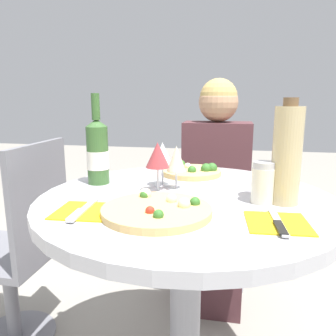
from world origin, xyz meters
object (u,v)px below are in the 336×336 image
(chair_empty_side, at_px, (20,252))
(wine_bottle, at_px, (98,152))
(seated_diner, at_px, (215,200))
(chair_behind_diner, at_px, (215,212))
(pizza_large, at_px, (158,210))
(dining_table, at_px, (186,244))
(tall_carafe, at_px, (287,155))

(chair_empty_side, distance_m, wine_bottle, 0.60)
(seated_diner, bearing_deg, chair_behind_diner, -90.00)
(pizza_large, bearing_deg, dining_table, 72.87)
(dining_table, bearing_deg, seated_diner, 84.91)
(pizza_large, bearing_deg, wine_bottle, 135.53)
(seated_diner, xyz_separation_m, tall_carafe, (0.23, -0.70, 0.37))
(pizza_large, xyz_separation_m, wine_bottle, (-0.28, 0.28, 0.11))
(dining_table, relative_size, chair_empty_side, 1.04)
(chair_empty_side, bearing_deg, chair_behind_diner, -49.93)
(chair_behind_diner, distance_m, wine_bottle, 0.94)
(chair_behind_diner, height_order, pizza_large, chair_behind_diner)
(wine_bottle, bearing_deg, tall_carafe, -10.41)
(dining_table, relative_size, seated_diner, 0.80)
(pizza_large, bearing_deg, chair_empty_side, 153.85)
(seated_diner, height_order, pizza_large, seated_diner)
(dining_table, distance_m, chair_empty_side, 0.77)
(pizza_large, height_order, wine_bottle, wine_bottle)
(seated_diner, relative_size, wine_bottle, 3.64)
(dining_table, relative_size, tall_carafe, 3.06)
(chair_empty_side, xyz_separation_m, pizza_large, (0.68, -0.33, 0.35))
(chair_behind_diner, bearing_deg, seated_diner, 90.00)
(tall_carafe, bearing_deg, wine_bottle, 169.59)
(pizza_large, distance_m, tall_carafe, 0.40)
(seated_diner, xyz_separation_m, chair_empty_side, (-0.79, -0.53, -0.11))
(pizza_large, relative_size, tall_carafe, 0.97)
(chair_behind_diner, xyz_separation_m, seated_diner, (-0.00, -0.14, 0.11))
(dining_table, bearing_deg, chair_empty_side, 168.09)
(chair_empty_side, height_order, pizza_large, chair_empty_side)
(pizza_large, bearing_deg, chair_behind_diner, 83.39)
(chair_behind_diner, distance_m, chair_empty_side, 1.03)
(tall_carafe, bearing_deg, chair_behind_diner, 105.37)
(dining_table, relative_size, chair_behind_diner, 1.04)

